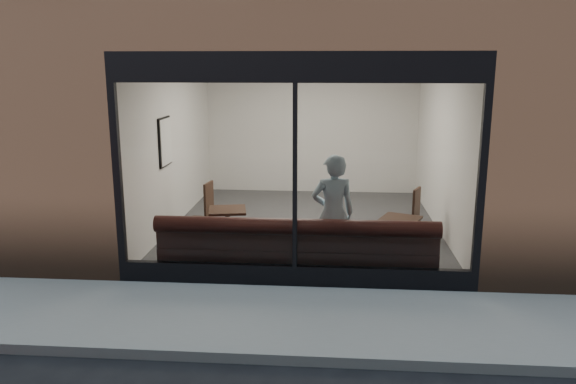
# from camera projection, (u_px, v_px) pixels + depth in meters

# --- Properties ---
(ground) EXTENTS (120.00, 120.00, 0.00)m
(ground) POSITION_uv_depth(u_px,v_px,m) (281.00, 361.00, 5.88)
(ground) COLOR black
(ground) RESTS_ON ground
(sidewalk_near) EXTENTS (40.00, 2.00, 0.01)m
(sidewalk_near) POSITION_uv_depth(u_px,v_px,m) (289.00, 318.00, 6.85)
(sidewalk_near) COLOR gray
(sidewalk_near) RESTS_ON ground
(kerb_near) EXTENTS (40.00, 0.10, 0.12)m
(kerb_near) POSITION_uv_depth(u_px,v_px,m) (281.00, 358.00, 5.82)
(kerb_near) COLOR gray
(kerb_near) RESTS_ON ground
(host_building_pier_left) EXTENTS (2.50, 12.00, 3.20)m
(host_building_pier_left) POSITION_uv_depth(u_px,v_px,m) (157.00, 125.00, 13.59)
(host_building_pier_left) COLOR brown
(host_building_pier_left) RESTS_ON ground
(host_building_pier_right) EXTENTS (2.50, 12.00, 3.20)m
(host_building_pier_right) POSITION_uv_depth(u_px,v_px,m) (473.00, 127.00, 13.01)
(host_building_pier_right) COLOR brown
(host_building_pier_right) RESTS_ON ground
(host_building_backfill) EXTENTS (5.00, 6.00, 3.20)m
(host_building_backfill) POSITION_uv_depth(u_px,v_px,m) (316.00, 115.00, 16.21)
(host_building_backfill) COLOR brown
(host_building_backfill) RESTS_ON ground
(cafe_floor) EXTENTS (6.00, 6.00, 0.00)m
(cafe_floor) POSITION_uv_depth(u_px,v_px,m) (305.00, 226.00, 10.73)
(cafe_floor) COLOR #2D2D30
(cafe_floor) RESTS_ON ground
(cafe_ceiling) EXTENTS (6.00, 6.00, 0.00)m
(cafe_ceiling) POSITION_uv_depth(u_px,v_px,m) (306.00, 55.00, 10.03)
(cafe_ceiling) COLOR white
(cafe_ceiling) RESTS_ON host_building_upper
(cafe_wall_back) EXTENTS (5.00, 0.00, 5.00)m
(cafe_wall_back) POSITION_uv_depth(u_px,v_px,m) (312.00, 126.00, 13.29)
(cafe_wall_back) COLOR silver
(cafe_wall_back) RESTS_ON ground
(cafe_wall_left) EXTENTS (0.00, 6.00, 6.00)m
(cafe_wall_left) POSITION_uv_depth(u_px,v_px,m) (174.00, 142.00, 10.57)
(cafe_wall_left) COLOR silver
(cafe_wall_left) RESTS_ON ground
(cafe_wall_right) EXTENTS (0.00, 6.00, 6.00)m
(cafe_wall_right) POSITION_uv_depth(u_px,v_px,m) (442.00, 145.00, 10.19)
(cafe_wall_right) COLOR silver
(cafe_wall_right) RESTS_ON ground
(storefront_kick) EXTENTS (5.00, 0.10, 0.30)m
(storefront_kick) POSITION_uv_depth(u_px,v_px,m) (295.00, 276.00, 7.84)
(storefront_kick) COLOR black
(storefront_kick) RESTS_ON ground
(storefront_header) EXTENTS (5.00, 0.10, 0.40)m
(storefront_header) POSITION_uv_depth(u_px,v_px,m) (295.00, 67.00, 7.20)
(storefront_header) COLOR black
(storefront_header) RESTS_ON host_building_upper
(storefront_mullion) EXTENTS (0.06, 0.10, 2.50)m
(storefront_mullion) POSITION_uv_depth(u_px,v_px,m) (295.00, 178.00, 7.52)
(storefront_mullion) COLOR black
(storefront_mullion) RESTS_ON storefront_kick
(storefront_glass) EXTENTS (4.80, 0.00, 4.80)m
(storefront_glass) POSITION_uv_depth(u_px,v_px,m) (295.00, 178.00, 7.50)
(storefront_glass) COLOR white
(storefront_glass) RESTS_ON storefront_kick
(banquette) EXTENTS (4.00, 0.55, 0.45)m
(banquette) POSITION_uv_depth(u_px,v_px,m) (297.00, 261.00, 8.21)
(banquette) COLOR black
(banquette) RESTS_ON cafe_floor
(person) EXTENTS (0.72, 0.54, 1.77)m
(person) POSITION_uv_depth(u_px,v_px,m) (333.00, 214.00, 8.27)
(person) COLOR #A8C7DA
(person) RESTS_ON cafe_floor
(cafe_table_left) EXTENTS (0.69, 0.69, 0.04)m
(cafe_table_left) POSITION_uv_depth(u_px,v_px,m) (227.00, 210.00, 9.03)
(cafe_table_left) COLOR black
(cafe_table_left) RESTS_ON cafe_floor
(cafe_table_right) EXTENTS (0.73, 0.73, 0.04)m
(cafe_table_right) POSITION_uv_depth(u_px,v_px,m) (400.00, 219.00, 8.51)
(cafe_table_right) COLOR black
(cafe_table_right) RESTS_ON cafe_floor
(cafe_chair_left) EXTENTS (0.46, 0.46, 0.04)m
(cafe_chair_left) POSITION_uv_depth(u_px,v_px,m) (200.00, 220.00, 10.32)
(cafe_chair_left) COLOR black
(cafe_chair_left) RESTS_ON cafe_floor
(cafe_chair_right) EXTENTS (0.50, 0.50, 0.04)m
(cafe_chair_right) POSITION_uv_depth(u_px,v_px,m) (404.00, 226.00, 9.89)
(cafe_chair_right) COLOR black
(cafe_chair_right) RESTS_ON cafe_floor
(wall_poster) EXTENTS (0.02, 0.61, 0.81)m
(wall_poster) POSITION_uv_depth(u_px,v_px,m) (166.00, 142.00, 9.92)
(wall_poster) COLOR white
(wall_poster) RESTS_ON cafe_wall_left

